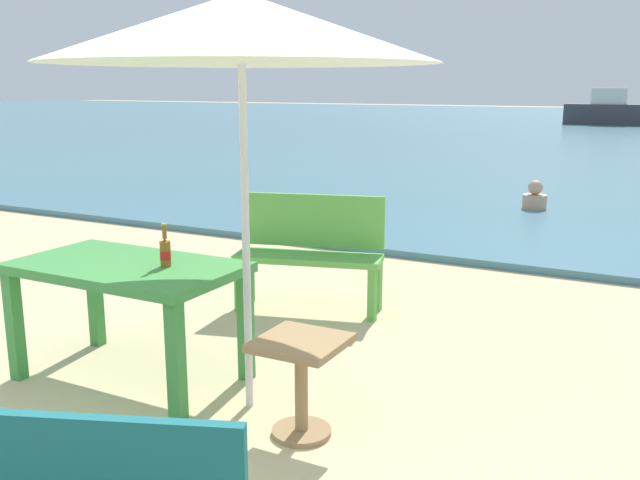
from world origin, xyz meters
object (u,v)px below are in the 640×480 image
swimmer_person (535,198)px  picnic_table_green (128,280)px  side_table_wood (301,373)px  bench_green_left (310,245)px  patio_umbrella (241,28)px  boat_sailboat (616,112)px  beer_bottle_amber (165,251)px

swimmer_person → picnic_table_green: bearing=-98.5°
side_table_wood → bench_green_left: bearing=117.3°
picnic_table_green → swimmer_person: picnic_table_green is taller
side_table_wood → swimmer_person: bearing=91.9°
picnic_table_green → patio_umbrella: bearing=1.4°
side_table_wood → swimmer_person: size_ratio=1.32×
bench_green_left → boat_sailboat: size_ratio=0.29×
beer_bottle_amber → swimmer_person: bearing=83.6°
beer_bottle_amber → patio_umbrella: size_ratio=0.12×
bench_green_left → boat_sailboat: 28.71m
beer_bottle_amber → picnic_table_green: bearing=-170.0°
beer_bottle_amber → boat_sailboat: 30.45m
picnic_table_green → beer_bottle_amber: size_ratio=5.28×
beer_bottle_amber → bench_green_left: size_ratio=0.21×
swimmer_person → side_table_wood: bearing=-88.1°
side_table_wood → boat_sailboat: 30.67m
patio_umbrella → boat_sailboat: size_ratio=0.53×
patio_umbrella → bench_green_left: (-0.56, 1.77, -1.58)m
beer_bottle_amber → bench_green_left: (0.04, 1.74, -0.31)m
side_table_wood → boat_sailboat: (-1.42, 30.64, 0.30)m
picnic_table_green → bench_green_left: bearing=80.2°
picnic_table_green → boat_sailboat: boat_sailboat is taller
patio_umbrella → boat_sailboat: patio_umbrella is taller
picnic_table_green → bench_green_left: size_ratio=1.12×
patio_umbrella → bench_green_left: patio_umbrella is taller
picnic_table_green → boat_sailboat: (-0.11, 30.50, -0.00)m
patio_umbrella → beer_bottle_amber: bearing=177.4°
patio_umbrella → boat_sailboat: bearing=91.9°
beer_bottle_amber → boat_sailboat: (-0.38, 30.45, -0.20)m
picnic_table_green → side_table_wood: picnic_table_green is taller
patio_umbrella → side_table_wood: size_ratio=4.26×
bench_green_left → patio_umbrella: bearing=-72.4°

